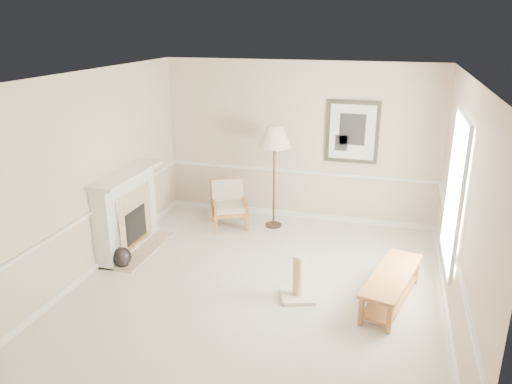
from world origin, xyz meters
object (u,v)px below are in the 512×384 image
(armchair, at_px, (228,202))
(floor_lamp, at_px, (274,140))
(scratching_post, at_px, (298,285))
(floor_vase, at_px, (122,257))
(bench, at_px, (392,283))

(armchair, xyz_separation_m, floor_lamp, (0.81, 0.15, 1.16))
(floor_lamp, distance_m, scratching_post, 2.88)
(floor_vase, relative_size, scratching_post, 1.34)
(floor_lamp, xyz_separation_m, scratching_post, (0.90, -2.34, -1.41))
(scratching_post, bearing_deg, floor_vase, 176.27)
(floor_lamp, bearing_deg, armchair, -169.67)
(armchair, distance_m, floor_lamp, 1.42)
(floor_vase, height_order, scratching_post, floor_vase)
(floor_vase, distance_m, armchair, 2.28)
(scratching_post, bearing_deg, floor_lamp, 111.14)
(floor_vase, distance_m, bench, 3.94)
(floor_vase, xyz_separation_m, bench, (3.94, 0.03, 0.13))
(armchair, distance_m, bench, 3.53)
(armchair, bearing_deg, bench, -60.72)
(bench, bearing_deg, floor_vase, -179.56)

